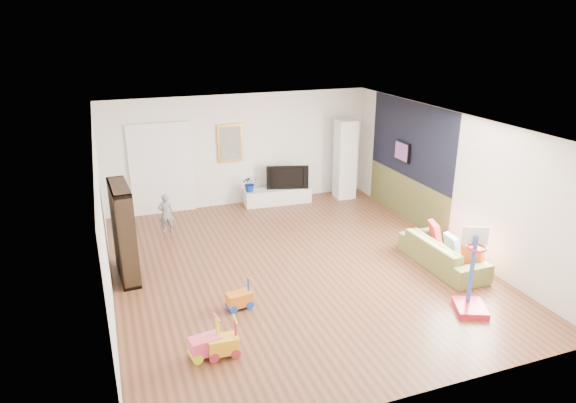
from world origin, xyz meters
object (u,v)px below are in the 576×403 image
object	(u,v)px
bookshelf	(124,232)
sofa	(443,253)
media_console	(278,196)
basketball_hoop	(475,272)

from	to	relation	value
bookshelf	sofa	size ratio (longest dim) A/B	0.92
media_console	basketball_hoop	xyz separation A→B (m)	(1.22, -5.77, 0.49)
sofa	basketball_hoop	size ratio (longest dim) A/B	1.37
sofa	bookshelf	bearing A→B (deg)	71.88
bookshelf	basketball_hoop	size ratio (longest dim) A/B	1.25
media_console	sofa	distance (m)	4.65
media_console	bookshelf	world-z (taller)	bookshelf
bookshelf	sofa	distance (m)	5.78
media_console	bookshelf	xyz separation A→B (m)	(-3.77, -2.68, 0.66)
bookshelf	basketball_hoop	bearing A→B (deg)	-35.14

